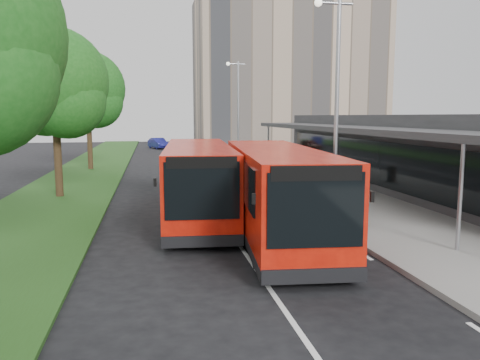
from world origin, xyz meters
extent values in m
plane|color=black|center=(0.00, 0.00, 0.00)|extent=(120.00, 120.00, 0.00)
cube|color=gray|center=(6.00, 20.00, 0.07)|extent=(5.00, 80.00, 0.15)
cube|color=#224817|center=(-7.00, 20.00, 0.05)|extent=(5.00, 80.00, 0.10)
cube|color=silver|center=(0.00, 15.00, 0.01)|extent=(0.12, 70.00, 0.01)
cube|color=silver|center=(3.30, -2.00, 0.01)|extent=(0.12, 2.00, 0.01)
cube|color=silver|center=(3.30, 4.00, 0.01)|extent=(0.12, 2.00, 0.01)
cube|color=silver|center=(3.30, 10.00, 0.01)|extent=(0.12, 2.00, 0.01)
cube|color=silver|center=(3.30, 16.00, 0.01)|extent=(0.12, 2.00, 0.01)
cube|color=silver|center=(3.30, 22.00, 0.01)|extent=(0.12, 2.00, 0.01)
cube|color=silver|center=(3.30, 28.00, 0.01)|extent=(0.12, 2.00, 0.01)
cube|color=silver|center=(3.30, 34.00, 0.01)|extent=(0.12, 2.00, 0.01)
cube|color=silver|center=(3.30, 40.00, 0.01)|extent=(0.12, 2.00, 0.01)
cube|color=silver|center=(3.30, 46.00, 0.01)|extent=(0.12, 2.00, 0.01)
cube|color=tan|center=(14.00, 42.00, 9.00)|extent=(22.00, 12.00, 18.00)
cube|color=#29282B|center=(11.00, 8.00, 2.00)|extent=(5.00, 26.00, 4.00)
cube|color=black|center=(8.48, 8.00, 1.60)|extent=(0.06, 24.00, 2.20)
cube|color=#29282B|center=(7.20, 8.00, 3.30)|extent=(2.80, 26.00, 0.25)
cylinder|color=#93959B|center=(5.90, -3.00, 1.65)|extent=(0.12, 0.12, 3.30)
cylinder|color=#93959B|center=(5.90, 19.00, 1.65)|extent=(0.12, 0.12, 3.30)
cylinder|color=#372516|center=(-7.00, 9.00, 1.97)|extent=(0.36, 0.36, 3.95)
sphere|color=#185516|center=(-7.00, 9.00, 5.56)|extent=(5.02, 5.02, 5.02)
sphere|color=#185516|center=(-6.40, 8.60, 4.67)|extent=(3.59, 3.59, 3.59)
sphere|color=#185516|center=(-7.50, 9.50, 4.94)|extent=(3.95, 3.95, 3.95)
cylinder|color=#372516|center=(-7.00, 21.00, 2.10)|extent=(0.36, 0.36, 4.20)
sphere|color=#185516|center=(-7.00, 21.00, 5.91)|extent=(5.34, 5.34, 5.34)
sphere|color=#185516|center=(-6.40, 20.60, 4.96)|extent=(3.82, 3.82, 3.82)
sphere|color=#185516|center=(-7.50, 21.50, 5.25)|extent=(4.20, 4.20, 4.20)
cylinder|color=#93959B|center=(4.20, 2.00, 4.15)|extent=(0.16, 0.16, 8.00)
cylinder|color=#93959B|center=(4.00, 2.00, 7.95)|extent=(1.40, 0.10, 0.10)
sphere|color=silver|center=(3.40, 2.00, 7.95)|extent=(0.28, 0.28, 0.28)
cylinder|color=#93959B|center=(4.20, 22.00, 4.15)|extent=(0.16, 0.16, 8.00)
cylinder|color=#93959B|center=(4.00, 22.00, 7.95)|extent=(1.40, 0.10, 0.10)
sphere|color=silver|center=(3.40, 22.00, 7.95)|extent=(0.28, 0.28, 0.28)
cube|color=red|center=(1.39, 0.11, 1.62)|extent=(3.32, 10.30, 2.56)
cube|color=black|center=(1.39, 0.11, 0.37)|extent=(3.34, 10.32, 0.29)
cube|color=black|center=(0.93, -4.96, 1.88)|extent=(2.17, 0.25, 1.69)
cube|color=black|center=(1.86, 5.17, 2.02)|extent=(2.12, 0.24, 1.25)
cube|color=black|center=(0.20, 0.51, 2.07)|extent=(0.84, 8.65, 1.16)
cube|color=black|center=(2.64, 0.28, 2.07)|extent=(0.84, 8.65, 1.16)
cube|color=black|center=(0.93, -4.97, 0.39)|extent=(2.41, 0.30, 0.34)
cube|color=black|center=(0.93, -4.97, 2.70)|extent=(2.02, 0.22, 0.34)
cube|color=black|center=(-0.39, -4.62, 2.12)|extent=(0.09, 0.09, 0.24)
cube|color=black|center=(2.29, -4.87, 2.12)|extent=(0.09, 0.09, 0.24)
cylinder|color=black|center=(0.09, -3.07, 0.43)|extent=(0.37, 0.89, 0.87)
cylinder|color=black|center=(2.10, -3.25, 0.43)|extent=(0.37, 0.89, 0.87)
cylinder|color=black|center=(0.68, 3.46, 0.43)|extent=(0.37, 0.89, 0.87)
cylinder|color=black|center=(2.70, 3.28, 0.43)|extent=(0.37, 0.89, 0.87)
cube|color=red|center=(-0.83, 3.40, 1.58)|extent=(3.11, 10.07, 2.50)
cube|color=black|center=(-0.83, 3.40, 0.36)|extent=(3.13, 10.09, 0.28)
cube|color=black|center=(-1.21, -1.56, 1.84)|extent=(2.12, 0.21, 1.65)
cube|color=black|center=(-0.45, 8.37, 1.98)|extent=(2.08, 0.21, 1.23)
cube|color=black|center=(-2.00, 3.78, 2.03)|extent=(0.70, 8.48, 1.13)
cube|color=black|center=(0.39, 3.60, 2.03)|extent=(0.70, 8.48, 1.13)
cube|color=black|center=(-1.21, -1.57, 0.38)|extent=(2.36, 0.26, 0.33)
cube|color=black|center=(-1.21, -1.57, 2.64)|extent=(1.98, 0.19, 0.33)
cube|color=black|center=(-2.51, -1.25, 2.08)|extent=(0.09, 0.09, 0.24)
cube|color=black|center=(0.13, -1.45, 2.08)|extent=(0.09, 0.09, 0.24)
cylinder|color=black|center=(-2.06, 0.28, 0.42)|extent=(0.35, 0.87, 0.85)
cylinder|color=black|center=(-0.08, 0.13, 0.42)|extent=(0.35, 0.87, 0.85)
cylinder|color=black|center=(-1.57, 6.68, 0.42)|extent=(0.35, 0.87, 0.85)
cylinder|color=black|center=(0.40, 6.53, 0.42)|extent=(0.35, 0.87, 0.85)
cylinder|color=#362216|center=(5.81, 10.25, 0.60)|extent=(0.52, 0.52, 0.91)
cylinder|color=#E9A50C|center=(5.40, 17.96, 0.61)|extent=(0.19, 0.19, 0.92)
imported|color=#5A1B0C|center=(1.31, 37.47, 0.62)|extent=(1.81, 3.78, 1.25)
imported|color=navy|center=(-1.74, 43.40, 0.65)|extent=(2.67, 4.21, 1.31)
camera|label=1|loc=(-2.58, -14.54, 3.93)|focal=35.00mm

